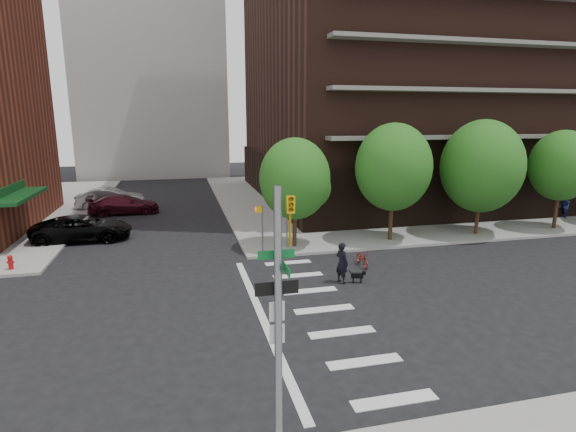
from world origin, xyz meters
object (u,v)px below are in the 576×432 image
scooter (362,258)px  dog_walker (342,263)px  traffic_signal (280,352)px  fire_hydrant (10,261)px  parked_car_maroon (124,204)px  parked_car_silver (111,198)px  parked_car_black (82,228)px  pedestrian_far (564,206)px

scooter → dog_walker: 2.75m
traffic_signal → fire_hydrant: traffic_signal is taller
fire_hydrant → parked_car_maroon: size_ratio=0.14×
scooter → dog_walker: size_ratio=0.83×
parked_car_maroon → parked_car_silver: size_ratio=1.00×
parked_car_black → dog_walker: 16.64m
fire_hydrant → pedestrian_far: (35.70, 3.20, 0.47)m
parked_car_maroon → scooter: size_ratio=3.36×
scooter → dog_walker: dog_walker is taller
traffic_signal → parked_car_silver: (-7.43, 30.81, -1.83)m
parked_car_silver → pedestrian_far: (33.10, -12.32, 0.15)m
parked_car_maroon → pedestrian_far: size_ratio=3.04×
parked_car_maroon → fire_hydrant: bearing=160.1°
parked_car_silver → parked_car_maroon: bearing=-152.1°
parked_car_silver → scooter: size_ratio=3.36×
parked_car_silver → dog_walker: bearing=-148.6°
parked_car_maroon → parked_car_black: bearing=165.0°
parked_car_silver → dog_walker: size_ratio=2.78×
scooter → traffic_signal: bearing=-117.2°
scooter → pedestrian_far: pedestrian_far is taller
parked_car_black → scooter: (14.76, -8.55, -0.38)m
traffic_signal → fire_hydrant: size_ratio=8.20×
parked_car_silver → dog_walker: (12.60, -20.68, 0.08)m
parked_car_black → pedestrian_far: (33.40, -2.14, 0.23)m
parked_car_silver → traffic_signal: bearing=-166.4°
traffic_signal → scooter: traffic_signal is taller
fire_hydrant → parked_car_maroon: 13.63m
traffic_signal → fire_hydrant: 18.42m
traffic_signal → scooter: 14.16m
fire_hydrant → parked_car_silver: 15.74m
fire_hydrant → dog_walker: bearing=-18.8°
dog_walker → pedestrian_far: dog_walker is taller
traffic_signal → parked_car_silver: traffic_signal is taller
parked_car_black → pedestrian_far: 33.47m
pedestrian_far → parked_car_silver: bearing=-92.7°
parked_car_black → dog_walker: bearing=-130.2°
dog_walker → pedestrian_far: size_ratio=1.09×
traffic_signal → pedestrian_far: (25.67, 18.49, -1.68)m
traffic_signal → scooter: bearing=59.8°
fire_hydrant → parked_car_black: bearing=66.7°
parked_car_black → parked_car_maroon: bearing=-12.8°
dog_walker → parked_car_black: bearing=26.4°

